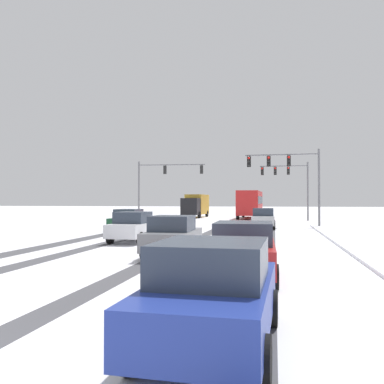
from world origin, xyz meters
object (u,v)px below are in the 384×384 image
at_px(traffic_signal_far_left, 162,178).
at_px(car_dark_green_second, 129,220).
at_px(traffic_signal_far_right, 288,178).
at_px(car_red_fifth, 244,250).
at_px(car_grey_fourth, 173,236).
at_px(box_truck_delivery, 196,205).
at_px(traffic_signal_near_right, 289,170).
at_px(car_blue_sixth, 213,293).
at_px(car_silver_lead, 263,218).
at_px(car_white_third, 134,227).
at_px(bus_oncoming, 250,202).

relative_size(traffic_signal_far_left, car_dark_green_second, 1.79).
relative_size(traffic_signal_far_right, car_red_fifth, 1.57).
relative_size(car_grey_fourth, box_truck_delivery, 0.55).
relative_size(traffic_signal_near_right, car_dark_green_second, 1.57).
bearing_deg(traffic_signal_near_right, car_grey_fourth, -104.68).
distance_m(car_red_fifth, car_blue_sixth, 5.59).
height_order(car_silver_lead, car_dark_green_second, same).
relative_size(traffic_signal_far_left, car_red_fifth, 1.78).
height_order(traffic_signal_far_right, car_red_fifth, traffic_signal_far_right).
height_order(traffic_signal_far_left, car_white_third, traffic_signal_far_left).
bearing_deg(traffic_signal_far_right, car_grey_fourth, -99.87).
distance_m(car_white_third, bus_oncoming, 32.06).
bearing_deg(car_white_third, car_dark_green_second, 111.54).
bearing_deg(car_dark_green_second, car_silver_lead, 30.31).
bearing_deg(car_grey_fourth, bus_oncoming, 88.44).
relative_size(traffic_signal_far_right, car_white_third, 1.57).
distance_m(car_dark_green_second, car_red_fifth, 18.76).
height_order(car_silver_lead, bus_oncoming, bus_oncoming).
bearing_deg(car_dark_green_second, traffic_signal_near_right, 35.03).
xyz_separation_m(traffic_signal_far_left, bus_oncoming, (9.02, 9.03, -2.71)).
height_order(car_grey_fourth, car_red_fifth, same).
bearing_deg(bus_oncoming, traffic_signal_near_right, -76.31).
height_order(car_dark_green_second, car_white_third, same).
xyz_separation_m(car_grey_fourth, box_truck_delivery, (-6.21, 38.11, 0.82)).
bearing_deg(car_white_third, bus_oncoming, 82.07).
distance_m(traffic_signal_near_right, car_white_third, 17.41).
bearing_deg(car_dark_green_second, traffic_signal_far_right, 59.71).
xyz_separation_m(traffic_signal_far_right, car_dark_green_second, (-11.59, -19.84, -3.95)).
bearing_deg(car_blue_sixth, box_truck_delivery, 100.92).
bearing_deg(car_grey_fourth, traffic_signal_far_left, 106.06).
height_order(traffic_signal_far_left, box_truck_delivery, traffic_signal_far_left).
height_order(car_blue_sixth, bus_oncoming, bus_oncoming).
height_order(car_red_fifth, box_truck_delivery, box_truck_delivery).
height_order(car_silver_lead, car_grey_fourth, same).
relative_size(car_dark_green_second, box_truck_delivery, 0.55).
bearing_deg(car_grey_fourth, car_white_third, 123.60).
relative_size(car_blue_sixth, bus_oncoming, 0.38).
xyz_separation_m(car_white_third, box_truck_delivery, (-2.80, 32.97, 0.82)).
height_order(traffic_signal_far_left, car_red_fifth, traffic_signal_far_left).
bearing_deg(car_red_fifth, box_truck_delivery, 102.40).
relative_size(traffic_signal_far_right, car_blue_sixth, 1.56).
bearing_deg(traffic_signal_far_left, car_dark_green_second, -83.06).
height_order(traffic_signal_far_right, car_dark_green_second, traffic_signal_far_right).
bearing_deg(traffic_signal_far_left, car_white_third, -78.54).
relative_size(traffic_signal_far_right, bus_oncoming, 0.59).
bearing_deg(car_blue_sixth, car_grey_fourth, 107.03).
distance_m(traffic_signal_far_right, car_grey_fourth, 32.43).
xyz_separation_m(car_white_third, car_red_fifth, (6.56, -9.61, 0.00)).
distance_m(car_dark_green_second, bus_oncoming, 26.00).
bearing_deg(bus_oncoming, traffic_signal_far_left, -134.95).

